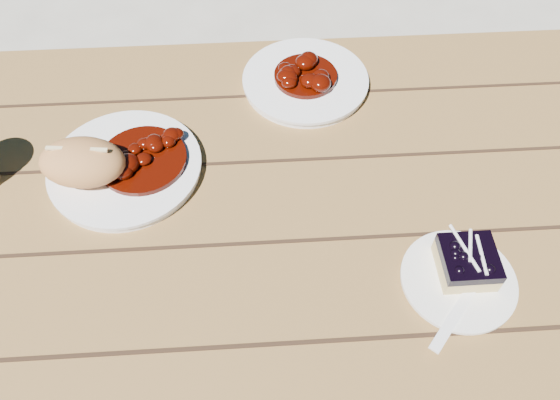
{
  "coord_description": "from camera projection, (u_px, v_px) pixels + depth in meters",
  "views": [
    {
      "loc": [
        0.17,
        -0.51,
        1.45
      ],
      "look_at": [
        0.2,
        -0.05,
        0.81
      ],
      "focal_mm": 35.0,
      "sensor_mm": 36.0,
      "label": 1
    }
  ],
  "objects": [
    {
      "name": "main_plate",
      "position": [
        126.0,
        168.0,
        0.9
      ],
      "size": [
        0.24,
        0.24,
        0.02
      ],
      "primitive_type": "cylinder",
      "color": "white",
      "rests_on": "picnic_table"
    },
    {
      "name": "picnic_table",
      "position": [
        170.0,
        257.0,
        0.99
      ],
      "size": [
        2.0,
        1.55,
        0.75
      ],
      "color": "brown",
      "rests_on": "ground"
    },
    {
      "name": "fork_dessert",
      "position": [
        455.0,
        315.0,
        0.74
      ],
      "size": [
        0.12,
        0.14,
        0.0
      ],
      "primitive_type": null,
      "rotation": [
        0.0,
        0.0,
        -0.71
      ],
      "color": "white",
      "rests_on": "dessert_plate"
    },
    {
      "name": "blueberry_cake",
      "position": [
        467.0,
        262.0,
        0.77
      ],
      "size": [
        0.08,
        0.08,
        0.05
      ],
      "rotation": [
        0.0,
        0.0,
        0.0
      ],
      "color": "#DABF77",
      "rests_on": "dessert_plate"
    },
    {
      "name": "second_stew",
      "position": [
        306.0,
        69.0,
        1.0
      ],
      "size": [
        0.12,
        0.12,
        0.04
      ],
      "primitive_type": null,
      "color": "#3E0902",
      "rests_on": "second_plate"
    },
    {
      "name": "dessert_plate",
      "position": [
        458.0,
        281.0,
        0.78
      ],
      "size": [
        0.16,
        0.16,
        0.01
      ],
      "primitive_type": "cylinder",
      "color": "white",
      "rests_on": "picnic_table"
    },
    {
      "name": "second_plate",
      "position": [
        305.0,
        82.0,
        1.02
      ],
      "size": [
        0.23,
        0.23,
        0.02
      ],
      "primitive_type": "cylinder",
      "color": "white",
      "rests_on": "picnic_table"
    },
    {
      "name": "bread_roll",
      "position": [
        82.0,
        162.0,
        0.85
      ],
      "size": [
        0.14,
        0.1,
        0.07
      ],
      "primitive_type": "ellipsoid",
      "rotation": [
        0.0,
        0.0,
        -0.11
      ],
      "color": "#C2844A",
      "rests_on": "main_plate"
    },
    {
      "name": "goulash_stew",
      "position": [
        141.0,
        153.0,
        0.88
      ],
      "size": [
        0.14,
        0.14,
        0.04
      ],
      "primitive_type": null,
      "color": "#3E0902",
      "rests_on": "main_plate"
    },
    {
      "name": "ground",
      "position": [
        205.0,
        367.0,
        1.47
      ],
      "size": [
        60.0,
        60.0,
        0.0
      ],
      "primitive_type": "plane",
      "color": "#ACA79B",
      "rests_on": "ground"
    }
  ]
}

